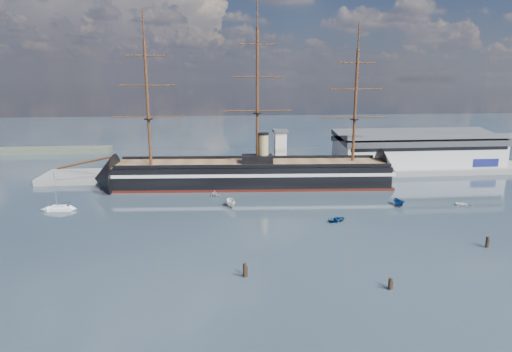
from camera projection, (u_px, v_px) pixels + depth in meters
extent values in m
plane|color=#202E3B|center=(288.00, 202.00, 122.28)|extent=(600.00, 600.00, 0.00)
cube|color=slate|center=(297.00, 174.00, 158.23)|extent=(180.00, 18.00, 2.00)
cube|color=#B7BABC|center=(417.00, 151.00, 165.54)|extent=(62.00, 20.00, 10.00)
cube|color=#3F4247|center=(418.00, 137.00, 164.31)|extent=(63.00, 21.00, 2.00)
cube|color=silver|center=(280.00, 152.00, 152.60)|extent=(4.00, 4.00, 14.00)
cube|color=#3F4247|center=(280.00, 131.00, 150.95)|extent=(5.00, 5.00, 1.00)
cube|color=black|center=(251.00, 174.00, 139.89)|extent=(88.90, 22.07, 7.00)
cube|color=silver|center=(251.00, 170.00, 139.63)|extent=(90.91, 22.44, 1.00)
cube|color=#40130D|center=(251.00, 185.00, 140.70)|extent=(90.91, 22.40, 0.90)
cone|color=black|center=(105.00, 178.00, 135.13)|extent=(15.05, 16.61, 15.68)
cone|color=black|center=(388.00, 172.00, 144.79)|extent=(12.06, 16.41, 15.68)
cube|color=brown|center=(251.00, 163.00, 139.10)|extent=(88.81, 20.79, 0.40)
cube|color=black|center=(257.00, 159.00, 139.00)|extent=(10.39, 6.68, 2.50)
cylinder|color=tan|center=(263.00, 148.00, 138.43)|extent=(3.20, 3.20, 9.00)
cylinder|color=#381E0F|center=(86.00, 162.00, 133.39)|extent=(17.76, 1.93, 4.43)
cylinder|color=#381E0F|center=(148.00, 104.00, 131.53)|extent=(0.90, 0.90, 38.00)
cylinder|color=#381E0F|center=(257.00, 97.00, 134.62)|extent=(0.90, 0.90, 42.00)
cylinder|color=#381E0F|center=(355.00, 106.00, 138.60)|extent=(0.90, 0.90, 36.00)
cube|color=white|center=(59.00, 209.00, 114.11)|extent=(6.84, 2.54, 0.89)
cube|color=white|center=(59.00, 207.00, 113.96)|extent=(3.68, 1.73, 0.71)
cylinder|color=#B2B2B7|center=(55.00, 190.00, 112.88)|extent=(0.14, 0.14, 9.81)
imported|color=white|center=(231.00, 207.00, 117.37)|extent=(6.96, 3.25, 2.68)
imported|color=navy|center=(338.00, 221.00, 105.72)|extent=(2.47, 3.30, 1.44)
imported|color=silver|center=(215.00, 197.00, 127.88)|extent=(6.16, 4.89, 2.08)
imported|color=silver|center=(463.00, 206.00, 118.62)|extent=(2.33, 2.70, 1.20)
imported|color=navy|center=(399.00, 206.00, 118.57)|extent=(5.78, 2.39, 2.27)
cylinder|color=black|center=(245.00, 277.00, 75.93)|extent=(0.64, 0.64, 3.27)
cylinder|color=black|center=(390.00, 289.00, 71.44)|extent=(0.64, 0.64, 2.71)
cylinder|color=black|center=(486.00, 247.00, 89.30)|extent=(0.64, 0.64, 3.07)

